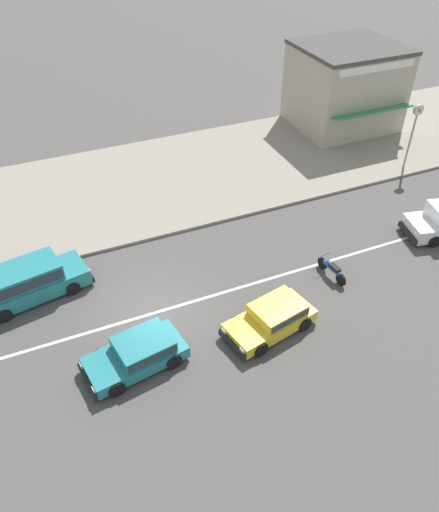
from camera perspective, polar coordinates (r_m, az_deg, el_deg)
name	(u,v)px	position (r m, az deg, el deg)	size (l,w,h in m)	color
ground_plane	(155,313)	(20.48, -7.40, -6.46)	(160.00, 160.00, 0.00)	#4C4947
lane_centre_stripe	(155,313)	(20.48, -7.40, -6.45)	(50.40, 0.14, 0.01)	silver
kerb_strip	(101,193)	(28.00, -13.42, 6.97)	(68.00, 10.00, 0.15)	gray
minivan_teal_0	(27,281)	(21.91, -21.16, -2.68)	(4.91, 2.57, 1.56)	teal
hatchback_yellow_3	(273,317)	(19.44, 6.08, -6.97)	(3.88, 2.34, 1.10)	yellow
hatchback_teal_4	(138,352)	(18.41, -9.27, -10.83)	(3.89, 2.25, 1.10)	teal
motorcycle_0	(332,269)	(22.21, 12.70, -1.42)	(0.56, 1.81, 0.80)	black
street_clock	(415,123)	(30.47, 21.44, 14.01)	(0.59, 0.22, 3.73)	#9E9EA3
shopfront_corner_warung	(345,86)	(34.87, 14.15, 18.30)	(6.24, 6.31, 5.13)	#B2A893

